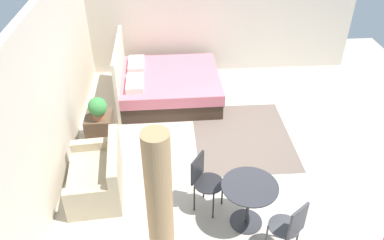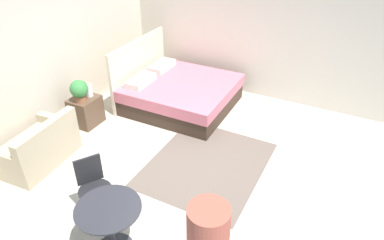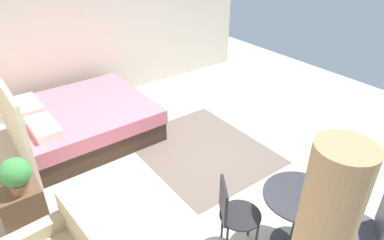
{
  "view_description": "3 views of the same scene",
  "coord_description": "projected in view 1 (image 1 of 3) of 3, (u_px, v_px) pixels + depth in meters",
  "views": [
    {
      "loc": [
        -5.39,
        1.22,
        4.26
      ],
      "look_at": [
        -0.01,
        0.84,
        0.52
      ],
      "focal_mm": 36.35,
      "sensor_mm": 36.0,
      "label": 1
    },
    {
      "loc": [
        -3.8,
        -1.88,
        3.57
      ],
      "look_at": [
        0.39,
        0.31,
        0.59
      ],
      "focal_mm": 32.57,
      "sensor_mm": 36.0,
      "label": 2
    },
    {
      "loc": [
        -3.16,
        2.55,
        3.0
      ],
      "look_at": [
        0.05,
        0.18,
        0.67
      ],
      "focal_mm": 31.48,
      "sensor_mm": 36.0,
      "label": 3
    }
  ],
  "objects": [
    {
      "name": "wall_right",
      "position": [
        221.0,
        14.0,
        8.52
      ],
      "size": [
        0.12,
        5.93,
        2.62
      ],
      "primitive_type": "cube",
      "color": "beige",
      "rests_on": "ground"
    },
    {
      "name": "cafe_chair_near_window",
      "position": [
        290.0,
        225.0,
        4.7
      ],
      "size": [
        0.54,
        0.54,
        0.9
      ],
      "color": "#3F3F44",
      "rests_on": "ground"
    },
    {
      "name": "cafe_chair_near_couch",
      "position": [
        204.0,
        178.0,
        5.38
      ],
      "size": [
        0.58,
        0.58,
        0.87
      ],
      "color": "black",
      "rests_on": "ground"
    },
    {
      "name": "couch",
      "position": [
        98.0,
        176.0,
        5.79
      ],
      "size": [
        1.27,
        0.85,
        0.77
      ],
      "color": "tan",
      "rests_on": "ground"
    },
    {
      "name": "balcony_table",
      "position": [
        249.0,
        197.0,
        5.14
      ],
      "size": [
        0.75,
        0.75,
        0.7
      ],
      "color": "#2D2D33",
      "rests_on": "ground"
    },
    {
      "name": "ground_plane",
      "position": [
        239.0,
        142.0,
        6.92
      ],
      "size": [
        8.75,
        8.93,
        0.02
      ],
      "primitive_type": "cube",
      "color": "#B2A899"
    },
    {
      "name": "nightstand",
      "position": [
        100.0,
        128.0,
        6.8
      ],
      "size": [
        0.51,
        0.45,
        0.54
      ],
      "color": "brown",
      "rests_on": "ground"
    },
    {
      "name": "curtain_right",
      "position": [
        161.0,
        218.0,
        4.05
      ],
      "size": [
        0.27,
        0.27,
        2.21
      ],
      "color": "tan",
      "rests_on": "ground"
    },
    {
      "name": "vase",
      "position": [
        100.0,
        106.0,
        6.68
      ],
      "size": [
        0.13,
        0.13,
        0.22
      ],
      "color": "silver",
      "rests_on": "nightstand"
    },
    {
      "name": "area_rug",
      "position": [
        242.0,
        136.0,
        7.04
      ],
      "size": [
        2.07,
        1.71,
        0.01
      ],
      "primitive_type": "cube",
      "color": "#66564C",
      "rests_on": "ground"
    },
    {
      "name": "bed",
      "position": [
        166.0,
        85.0,
        7.99
      ],
      "size": [
        1.91,
        2.04,
        1.25
      ],
      "color": "#38281E",
      "rests_on": "ground"
    },
    {
      "name": "wall_back",
      "position": [
        55.0,
        83.0,
        5.99
      ],
      "size": [
        8.75,
        0.12,
        2.62
      ],
      "primitive_type": "cube",
      "color": "beige",
      "rests_on": "ground"
    },
    {
      "name": "potted_plant",
      "position": [
        98.0,
        108.0,
        6.44
      ],
      "size": [
        0.32,
        0.32,
        0.4
      ],
      "color": "#935B3D",
      "rests_on": "nightstand"
    }
  ]
}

